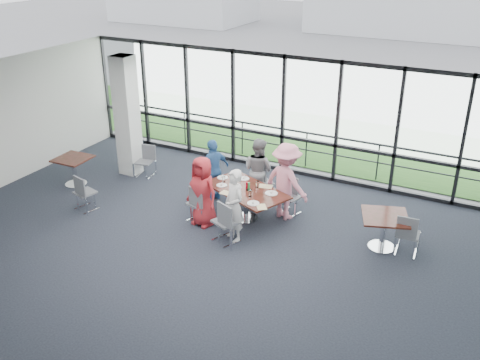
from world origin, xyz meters
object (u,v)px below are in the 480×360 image
at_px(main_table, 246,194).
at_px(diner_end, 214,170).
at_px(diner_far_right, 286,181).
at_px(chair_main_fl, 262,183).
at_px(chair_main_nr, 226,222).
at_px(side_table_right, 385,221).
at_px(chair_spare_lb, 144,162).
at_px(chair_main_nl, 199,203).
at_px(chair_main_end, 206,182).
at_px(diner_near_right, 234,206).
at_px(chair_spare_r, 408,234).
at_px(diner_near_left, 203,191).
at_px(chair_main_fr, 290,197).
at_px(chair_spare_la, 85,192).
at_px(diner_far_left, 258,170).
at_px(structural_column, 127,116).
at_px(side_table_left, 73,162).

distance_m(main_table, diner_end, 1.29).
distance_m(diner_far_right, chair_main_fl, 1.07).
xyz_separation_m(diner_far_right, chair_main_fl, (-0.83, 0.53, -0.43)).
distance_m(diner_far_right, chair_main_nr, 1.78).
height_order(side_table_right, diner_end, diner_end).
bearing_deg(chair_spare_lb, chair_main_nl, 139.39).
height_order(side_table_right, chair_main_end, chair_main_end).
xyz_separation_m(diner_near_right, diner_end, (-1.34, 1.46, -0.02)).
distance_m(diner_end, chair_spare_r, 4.75).
xyz_separation_m(diner_near_left, chair_main_fr, (1.54, 1.36, -0.39)).
bearing_deg(chair_main_nr, chair_spare_la, -153.41).
height_order(diner_far_left, chair_main_nr, diner_far_left).
relative_size(main_table, chair_main_nl, 2.48).
xyz_separation_m(diner_near_right, chair_main_fr, (0.60, 1.63, -0.38)).
xyz_separation_m(structural_column, chair_main_nl, (3.09, -1.52, -1.16)).
xyz_separation_m(side_table_right, chair_main_nr, (-3.00, -1.27, -0.16)).
bearing_deg(chair_spare_r, chair_main_nl, -173.98).
distance_m(main_table, side_table_right, 3.08).
bearing_deg(diner_near_left, chair_main_fr, 52.66).
relative_size(diner_far_right, chair_main_nr, 1.88).
bearing_deg(chair_main_fl, diner_end, 58.02).
relative_size(diner_near_left, diner_end, 1.04).
xyz_separation_m(diner_near_left, chair_spare_lb, (-2.75, 1.52, -0.39)).
bearing_deg(chair_main_nr, chair_spare_lb, 174.05).
bearing_deg(chair_main_nl, chair_spare_la, -149.56).
bearing_deg(diner_far_left, structural_column, 13.96).
bearing_deg(chair_main_nr, diner_near_right, 81.19).
xyz_separation_m(chair_main_nl, chair_main_end, (-0.48, 1.11, -0.03)).
height_order(chair_main_fl, chair_main_end, chair_main_fl).
xyz_separation_m(chair_main_fr, chair_spare_lb, (-4.28, 0.16, -0.00)).
relative_size(side_table_left, diner_end, 0.55).
distance_m(chair_main_fl, chair_spare_r, 3.73).
bearing_deg(side_table_right, diner_near_left, -167.75).
relative_size(side_table_right, diner_far_right, 0.64).
relative_size(chair_main_nl, chair_spare_lb, 1.06).
height_order(side_table_left, diner_near_left, diner_near_left).
xyz_separation_m(side_table_right, diner_far_left, (-3.26, 0.83, 0.16)).
xyz_separation_m(diner_near_left, diner_near_right, (0.93, -0.27, -0.01)).
distance_m(chair_main_nl, chair_main_fr, 2.13).
height_order(main_table, chair_spare_la, chair_spare_la).
bearing_deg(chair_spare_la, side_table_right, 27.52).
xyz_separation_m(side_table_left, chair_main_nr, (4.87, -0.70, -0.15)).
distance_m(chair_main_nl, chair_spare_r, 4.54).
bearing_deg(chair_main_fl, diner_near_left, 102.23).
bearing_deg(side_table_right, diner_far_left, 165.74).
relative_size(diner_far_right, diner_end, 1.16).
distance_m(structural_column, chair_main_end, 2.90).
relative_size(diner_near_right, chair_spare_r, 1.80).
height_order(chair_main_nr, chair_spare_lb, chair_main_nr).
bearing_deg(chair_spare_lb, chair_main_fr, 166.55).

